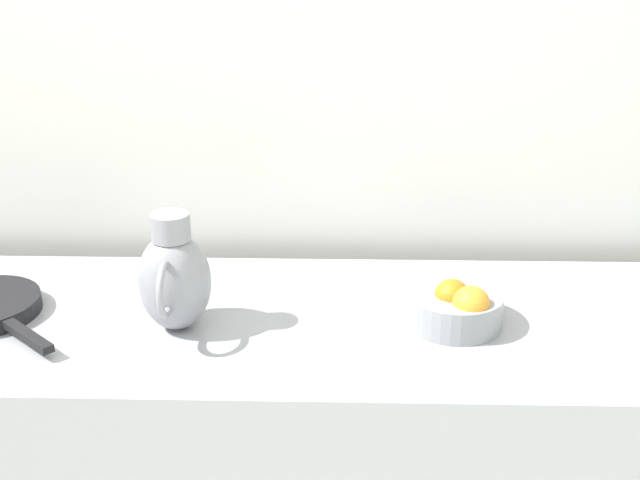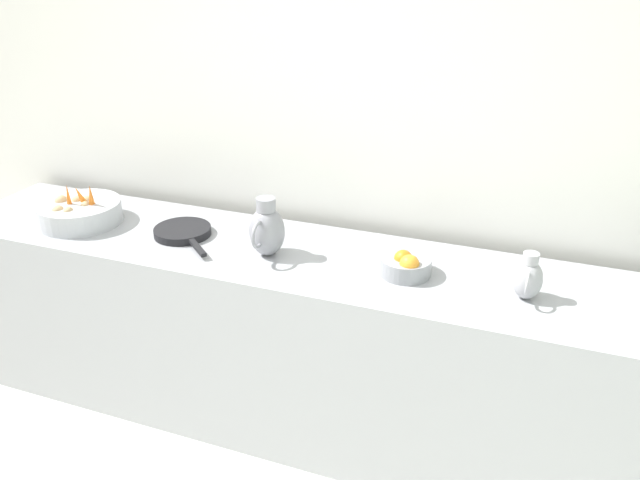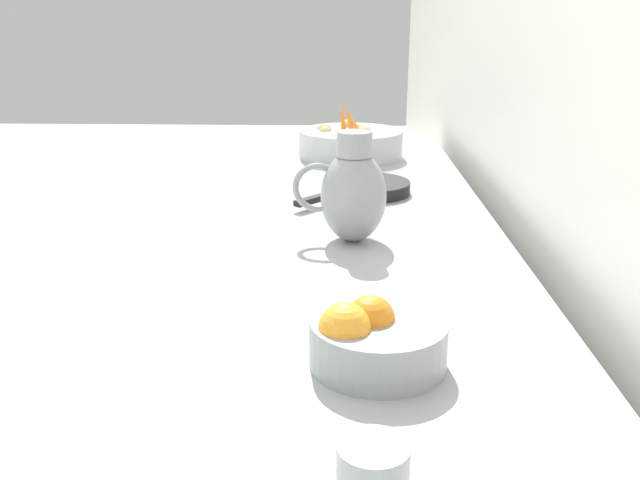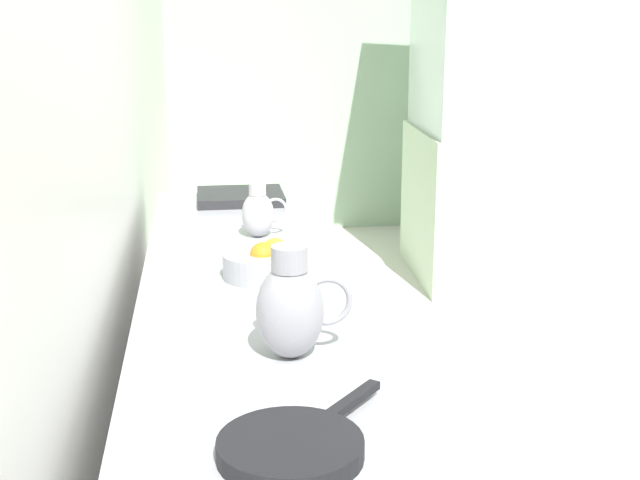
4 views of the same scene
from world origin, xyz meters
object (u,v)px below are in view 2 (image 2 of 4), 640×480
object	(u,v)px
vegetable_colander	(80,212)
orange_bowl	(406,265)
metal_pitcher_tall	(267,230)
metal_pitcher_short	(528,278)
skillet_on_counter	(183,232)

from	to	relation	value
vegetable_colander	orange_bowl	distance (m)	1.54
orange_bowl	metal_pitcher_tall	world-z (taller)	metal_pitcher_tall
metal_pitcher_short	vegetable_colander	bearing A→B (deg)	-90.08
orange_bowl	metal_pitcher_short	distance (m)	0.46
orange_bowl	skillet_on_counter	distance (m)	1.02
vegetable_colander	skillet_on_counter	world-z (taller)	vegetable_colander
vegetable_colander	metal_pitcher_tall	bearing A→B (deg)	89.72
vegetable_colander	metal_pitcher_short	distance (m)	2.00
vegetable_colander	orange_bowl	world-z (taller)	vegetable_colander
vegetable_colander	orange_bowl	size ratio (longest dim) A/B	1.84
orange_bowl	vegetable_colander	bearing A→B (deg)	-89.22
orange_bowl	metal_pitcher_tall	size ratio (longest dim) A/B	0.81
vegetable_colander	skillet_on_counter	size ratio (longest dim) A/B	1.06
metal_pitcher_tall	metal_pitcher_short	world-z (taller)	metal_pitcher_tall
orange_bowl	metal_pitcher_tall	bearing A→B (deg)	-87.48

